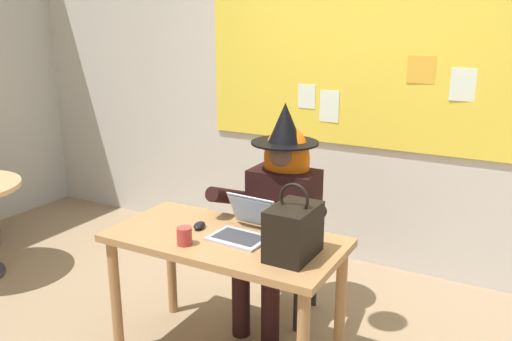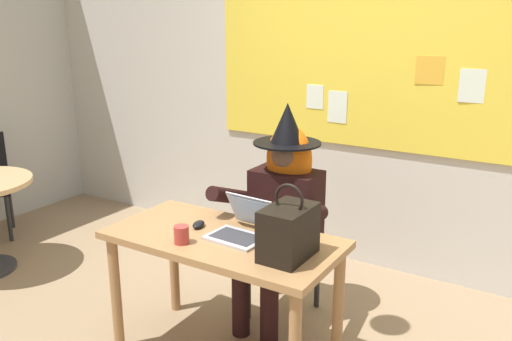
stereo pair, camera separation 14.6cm
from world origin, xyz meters
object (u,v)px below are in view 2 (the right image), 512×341
computer_mouse (199,224)px  chair_at_desk (289,237)px  laptop (243,227)px  desk_main (223,255)px  handbag (288,231)px  coffee_mug (181,235)px  person_costumed (281,202)px

computer_mouse → chair_at_desk: bearing=53.6°
chair_at_desk → laptop: size_ratio=2.69×
desk_main → laptop: 0.19m
desk_main → computer_mouse: computer_mouse is taller
handbag → coffee_mug: 0.58m
desk_main → chair_at_desk: size_ratio=1.42×
chair_at_desk → desk_main: bearing=-7.7°
desk_main → chair_at_desk: chair_at_desk is taller
computer_mouse → person_costumed: bearing=48.8°
laptop → coffee_mug: laptop is taller
person_costumed → handbag: person_costumed is taller
desk_main → chair_at_desk: (0.04, 0.68, -0.13)m
laptop → computer_mouse: laptop is taller
desk_main → laptop: bearing=36.6°
laptop → coffee_mug: bearing=-126.9°
person_costumed → computer_mouse: bearing=-25.4°
computer_mouse → coffee_mug: coffee_mug is taller
desk_main → coffee_mug: 0.28m
person_costumed → handbag: size_ratio=3.69×
desk_main → chair_at_desk: 0.69m
laptop → handbag: handbag is taller
desk_main → computer_mouse: (-0.19, 0.03, 0.13)m
chair_at_desk → handbag: bearing=23.8°
chair_at_desk → computer_mouse: chair_at_desk is taller
person_costumed → laptop: person_costumed is taller
computer_mouse → coffee_mug: size_ratio=1.09×
desk_main → coffee_mug: (-0.13, -0.19, 0.16)m
laptop → handbag: (0.34, -0.11, 0.09)m
computer_mouse → coffee_mug: 0.23m
laptop → handbag: bearing=-14.3°
chair_at_desk → person_costumed: 0.30m
chair_at_desk → person_costumed: bearing=-1.0°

